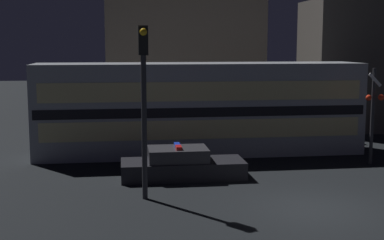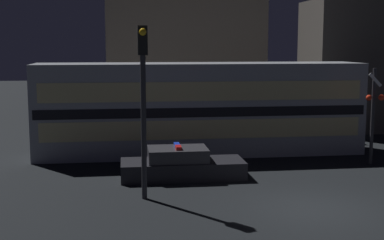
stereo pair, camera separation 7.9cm
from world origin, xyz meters
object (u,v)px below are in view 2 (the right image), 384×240
Objects in this scene: police_car at (181,165)px; traffic_light_corner at (143,92)px; train at (200,108)px; crossing_signal_near at (373,111)px.

traffic_light_corner is (-1.48, -2.57, 2.97)m from police_car.
train is 3.67× the size of crossing_signal_near.
train reaches higher than police_car.
traffic_light_corner is at bearing -112.03° from train.
police_car is at bearing -106.95° from train.
train is 7.38m from crossing_signal_near.
train is 2.65× the size of traffic_light_corner.
traffic_light_corner reaches higher than train.
traffic_light_corner is (-2.81, -6.96, 1.40)m from train.
police_car is (-1.34, -4.39, -1.57)m from train.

